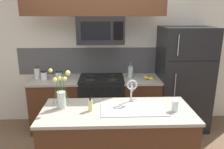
# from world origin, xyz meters

# --- Properties ---
(rear_partition) EXTENTS (5.20, 0.10, 2.60)m
(rear_partition) POSITION_xyz_m (0.30, 1.28, 1.30)
(rear_partition) COLOR silver
(rear_partition) RESTS_ON ground
(splash_band) EXTENTS (2.99, 0.01, 0.48)m
(splash_band) POSITION_xyz_m (0.00, 1.22, 1.15)
(splash_band) COLOR #4C4C51
(splash_band) RESTS_ON rear_partition
(back_counter_left) EXTENTS (0.84, 0.65, 0.91)m
(back_counter_left) POSITION_xyz_m (-0.78, 0.90, 0.46)
(back_counter_left) COLOR #4C2B19
(back_counter_left) RESTS_ON ground
(back_counter_right) EXTENTS (0.64, 0.65, 0.91)m
(back_counter_right) POSITION_xyz_m (0.69, 0.90, 0.46)
(back_counter_right) COLOR #4C2B19
(back_counter_right) RESTS_ON ground
(stove_range) EXTENTS (0.76, 0.64, 0.93)m
(stove_range) POSITION_xyz_m (0.00, 0.90, 0.46)
(stove_range) COLOR black
(stove_range) RESTS_ON ground
(microwave) EXTENTS (0.74, 0.40, 0.43)m
(microwave) POSITION_xyz_m (0.00, 0.88, 1.73)
(microwave) COLOR black
(refrigerator) EXTENTS (0.85, 0.74, 1.78)m
(refrigerator) POSITION_xyz_m (1.42, 0.92, 0.89)
(refrigerator) COLOR black
(refrigerator) RESTS_ON ground
(storage_jar_tall) EXTENTS (0.09, 0.09, 0.21)m
(storage_jar_tall) POSITION_xyz_m (-1.09, 0.94, 1.01)
(storage_jar_tall) COLOR silver
(storage_jar_tall) RESTS_ON back_counter_left
(storage_jar_medium) EXTENTS (0.10, 0.10, 0.14)m
(storage_jar_medium) POSITION_xyz_m (-0.97, 0.89, 0.98)
(storage_jar_medium) COLOR silver
(storage_jar_medium) RESTS_ON back_counter_left
(storage_jar_short) EXTENTS (0.11, 0.11, 0.14)m
(storage_jar_short) POSITION_xyz_m (-0.72, 0.88, 0.98)
(storage_jar_short) COLOR silver
(storage_jar_short) RESTS_ON back_counter_left
(banana_bunch) EXTENTS (0.19, 0.13, 0.08)m
(banana_bunch) POSITION_xyz_m (0.81, 0.84, 0.93)
(banana_bunch) COLOR yellow
(banana_bunch) RESTS_ON back_counter_right
(french_press) EXTENTS (0.09, 0.09, 0.27)m
(french_press) POSITION_xyz_m (0.50, 0.96, 1.01)
(french_press) COLOR silver
(french_press) RESTS_ON back_counter_right
(island_counter) EXTENTS (1.76, 0.75, 0.91)m
(island_counter) POSITION_xyz_m (0.19, -0.35, 0.46)
(island_counter) COLOR #4C2B19
(island_counter) RESTS_ON ground
(kitchen_sink) EXTENTS (0.76, 0.40, 0.16)m
(kitchen_sink) POSITION_xyz_m (0.39, -0.35, 0.84)
(kitchen_sink) COLOR #ADAFB5
(kitchen_sink) RESTS_ON island_counter
(sink_faucet) EXTENTS (0.14, 0.14, 0.31)m
(sink_faucet) POSITION_xyz_m (0.39, -0.15, 1.11)
(sink_faucet) COLOR #B7BABF
(sink_faucet) RESTS_ON island_counter
(dish_soap_bottle) EXTENTS (0.06, 0.05, 0.16)m
(dish_soap_bottle) POSITION_xyz_m (-0.11, -0.37, 0.98)
(dish_soap_bottle) COLOR #DBCC75
(dish_soap_bottle) RESTS_ON island_counter
(drinking_glass) EXTENTS (0.07, 0.07, 0.13)m
(drinking_glass) POSITION_xyz_m (0.85, -0.41, 0.97)
(drinking_glass) COLOR silver
(drinking_glass) RESTS_ON island_counter
(flower_vase) EXTENTS (0.23, 0.15, 0.50)m
(flower_vase) POSITION_xyz_m (-0.45, -0.27, 1.06)
(flower_vase) COLOR silver
(flower_vase) RESTS_ON island_counter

